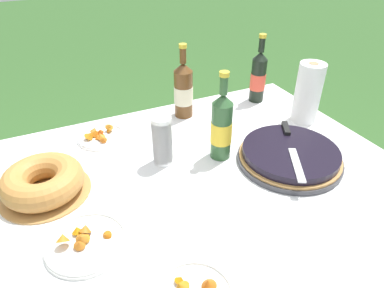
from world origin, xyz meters
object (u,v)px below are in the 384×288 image
Objects in this scene: cider_bottle_green at (222,127)px; juice_bottle_red at (258,77)px; snack_plate_left at (86,242)px; paper_towel_roll at (308,93)px; serving_knife at (291,144)px; cider_bottle_amber at (183,90)px; bundt_cake at (43,182)px; berry_tart at (290,156)px; cup_stack at (162,141)px; snack_plate_right at (101,136)px.

juice_bottle_red is at bearing 40.97° from cider_bottle_green.
snack_plate_left is at bearing -149.24° from juice_bottle_red.
paper_towel_roll is (0.47, 0.08, 0.00)m from cider_bottle_green.
cider_bottle_amber is (-0.22, 0.48, 0.06)m from serving_knife.
bundt_cake is (-0.85, 0.18, -0.02)m from serving_knife.
cider_bottle_amber is 0.54m from paper_towel_roll.
serving_knife is at bearing 60.65° from berry_tart.
cider_bottle_green is 0.52m from juice_bottle_red.
cup_stack is 0.96× the size of snack_plate_right.
bundt_cake is at bearing 105.71° from snack_plate_left.
cider_bottle_amber is at bearing 149.66° from paper_towel_roll.
juice_bottle_red is at bearing 15.56° from bundt_cake.
serving_knife is at bearing -35.79° from snack_plate_right.
snack_plate_left is at bearing -74.29° from bundt_cake.
berry_tart is 1.13× the size of serving_knife.
cider_bottle_green is (0.21, -0.05, 0.03)m from cup_stack.
bundt_cake is 0.63m from cider_bottle_green.
paper_towel_roll reaches higher than snack_plate_left.
cup_stack is (0.41, -0.01, 0.05)m from bundt_cake.
snack_plate_right is at bearing -174.35° from cider_bottle_amber.
bundt_cake is 0.35m from snack_plate_right.
snack_plate_left is (-0.54, -0.22, -0.12)m from cider_bottle_green.
snack_plate_right is at bearing 123.31° from cup_stack.
snack_plate_left is (-0.76, -0.07, -0.02)m from berry_tart.
snack_plate_right is (-0.61, 0.44, -0.05)m from serving_knife.
berry_tart reaches higher than snack_plate_right.
cider_bottle_green is 1.02× the size of cider_bottle_amber.
berry_tart is at bearing -67.93° from cider_bottle_amber.
berry_tart is 1.44× the size of paper_towel_roll.
cup_stack is (-0.44, 0.18, 0.03)m from serving_knife.
cup_stack reaches higher than berry_tart.
cup_stack is at bearing -82.64° from serving_knife.
bundt_cake is 1.06m from juice_bottle_red.
paper_towel_roll is (0.24, 0.21, 0.07)m from serving_knife.
cider_bottle_green is 1.49× the size of snack_plate_left.
serving_knife is at bearing -28.39° from cider_bottle_green.
berry_tart is 0.47m from cup_stack.
juice_bottle_red is 1.44× the size of snack_plate_left.
berry_tart is 0.86m from bundt_cake.
snack_plate_left is 1.06m from paper_towel_roll.
serving_knife is 1.01× the size of cider_bottle_green.
cup_stack is at bearing -154.46° from juice_bottle_red.
bundt_cake reaches higher than snack_plate_right.
paper_towel_roll is at bearing -30.34° from cider_bottle_amber.
bundt_cake is at bearing -133.01° from snack_plate_right.
serving_knife is 0.47m from cup_stack.
paper_towel_roll is at bearing -15.23° from snack_plate_right.
cider_bottle_green is at bearing 21.64° from snack_plate_left.
snack_plate_right is (-0.17, 0.26, -0.08)m from cup_stack.
bundt_cake is 1.09× the size of paper_towel_roll.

